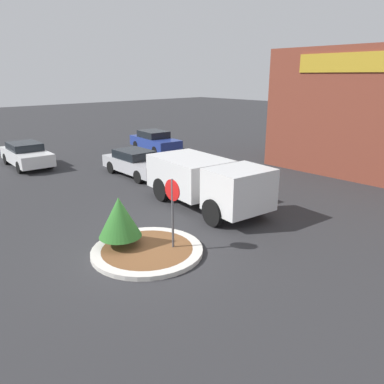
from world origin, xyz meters
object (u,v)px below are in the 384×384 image
Objects in this scene: utility_truck at (206,180)px; parked_sedan_silver at (136,163)px; parked_sedan_white at (26,154)px; parked_sedan_blue at (155,141)px; stop_sign at (172,203)px.

utility_truck is 6.10m from parked_sedan_silver.
parked_sedan_white is 1.01× the size of parked_sedan_blue.
stop_sign is 0.50× the size of parked_sedan_white.
stop_sign is at bearing -28.53° from parked_sedan_blue.
stop_sign is 4.24m from utility_truck.
stop_sign reaches higher than utility_truck.
utility_truck is 12.16m from parked_sedan_blue.
parked_sedan_silver is at bearing 152.20° from stop_sign.
stop_sign reaches higher than parked_sedan_white.
parked_sedan_white is 8.47m from parked_sedan_blue.
parked_sedan_silver is 6.78m from parked_sedan_blue.
utility_truck is (-2.23, 3.58, -0.43)m from stop_sign.
stop_sign is 0.53× the size of parked_sedan_silver.
stop_sign is 14.34m from parked_sedan_white.
stop_sign reaches higher than parked_sedan_silver.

